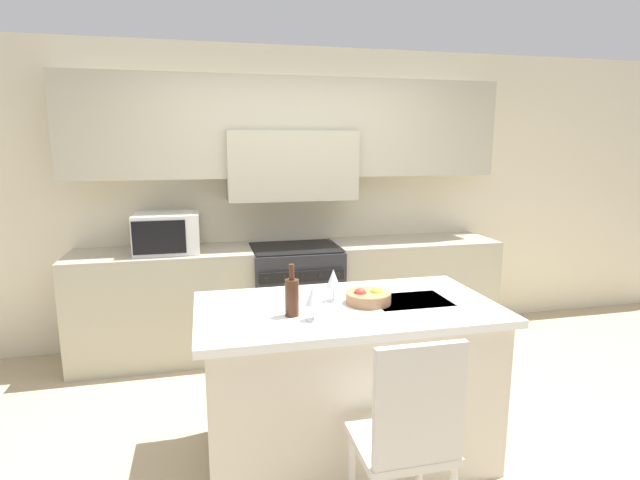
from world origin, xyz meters
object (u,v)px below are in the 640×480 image
object	(u,v)px
microwave	(167,232)
wine_glass_far	(333,279)
island_chair	(408,435)
wine_glass_near	(313,296)
range_stove	(295,298)
wine_bottle	(292,296)
fruit_bowl	(368,297)

from	to	relation	value
microwave	wine_glass_far	xyz separation A→B (m)	(1.02, -1.57, -0.05)
microwave	island_chair	distance (m)	2.75
wine_glass_near	range_stove	bearing A→B (deg)	82.54
range_stove	wine_bottle	xyz separation A→B (m)	(-0.34, -1.76, 0.57)
wine_glass_near	wine_bottle	bearing A→B (deg)	135.62
range_stove	island_chair	xyz separation A→B (m)	(0.06, -2.43, 0.12)
wine_bottle	microwave	bearing A→B (deg)	112.69
wine_bottle	wine_glass_near	world-z (taller)	wine_bottle
range_stove	wine_glass_near	distance (m)	1.96
range_stove	wine_glass_far	size ratio (longest dim) A/B	4.93
range_stove	fruit_bowl	world-z (taller)	fruit_bowl
wine_glass_near	wine_glass_far	xyz separation A→B (m)	(0.18, 0.29, 0.00)
wine_glass_near	wine_glass_far	world-z (taller)	same
range_stove	microwave	xyz separation A→B (m)	(-1.08, 0.02, 0.64)
range_stove	island_chair	world-z (taller)	island_chair
range_stove	microwave	world-z (taller)	microwave
island_chair	fruit_bowl	size ratio (longest dim) A/B	4.01
wine_glass_near	fruit_bowl	size ratio (longest dim) A/B	0.73
island_chair	wine_glass_far	size ratio (longest dim) A/B	5.49
island_chair	wine_glass_far	bearing A→B (deg)	97.42
microwave	fruit_bowl	bearing A→B (deg)	-54.08
island_chair	wine_glass_near	bearing A→B (deg)	117.26
wine_bottle	wine_glass_near	size ratio (longest dim) A/B	1.49
wine_glass_far	fruit_bowl	bearing A→B (deg)	-26.15
wine_bottle	wine_glass_near	xyz separation A→B (m)	(0.10, -0.09, 0.02)
range_stove	fruit_bowl	bearing A→B (deg)	-85.57
microwave	fruit_bowl	size ratio (longest dim) A/B	2.01
island_chair	fruit_bowl	world-z (taller)	island_chair
microwave	wine_bottle	bearing A→B (deg)	-67.31
microwave	wine_glass_far	bearing A→B (deg)	-57.03
wine_bottle	wine_glass_far	xyz separation A→B (m)	(0.28, 0.20, 0.02)
island_chair	wine_glass_far	world-z (taller)	wine_glass_far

